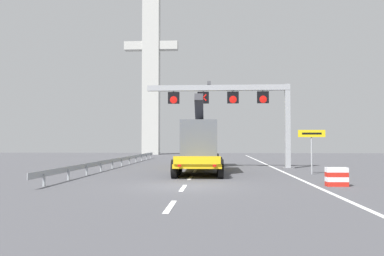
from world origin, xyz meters
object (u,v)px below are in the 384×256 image
(exit_sign_yellow, at_px, (312,140))
(bridge_pylon_distant, at_px, (151,65))
(heavy_haul_truck_yellow, at_px, (200,144))
(crash_barrier_striped, at_px, (337,177))
(overhead_lane_gantry, at_px, (236,101))

(exit_sign_yellow, relative_size, bridge_pylon_distant, 0.10)
(heavy_haul_truck_yellow, bearing_deg, exit_sign_yellow, -28.35)
(crash_barrier_striped, bearing_deg, overhead_lane_gantry, 108.07)
(heavy_haul_truck_yellow, xyz_separation_m, bridge_pylon_distant, (-9.65, 35.85, 13.14))
(exit_sign_yellow, bearing_deg, heavy_haul_truck_yellow, 151.65)
(heavy_haul_truck_yellow, height_order, bridge_pylon_distant, bridge_pylon_distant)
(bridge_pylon_distant, bearing_deg, heavy_haul_truck_yellow, -74.94)
(overhead_lane_gantry, relative_size, crash_barrier_striped, 11.63)
(overhead_lane_gantry, xyz_separation_m, bridge_pylon_distant, (-12.49, 34.26, 9.70))
(bridge_pylon_distant, bearing_deg, crash_barrier_striped, -70.49)
(heavy_haul_truck_yellow, bearing_deg, overhead_lane_gantry, 29.28)
(overhead_lane_gantry, height_order, exit_sign_yellow, overhead_lane_gantry)
(heavy_haul_truck_yellow, relative_size, exit_sign_yellow, 4.85)
(overhead_lane_gantry, xyz_separation_m, heavy_haul_truck_yellow, (-2.84, -1.59, -3.44))
(crash_barrier_striped, bearing_deg, heavy_haul_truck_yellow, 122.33)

